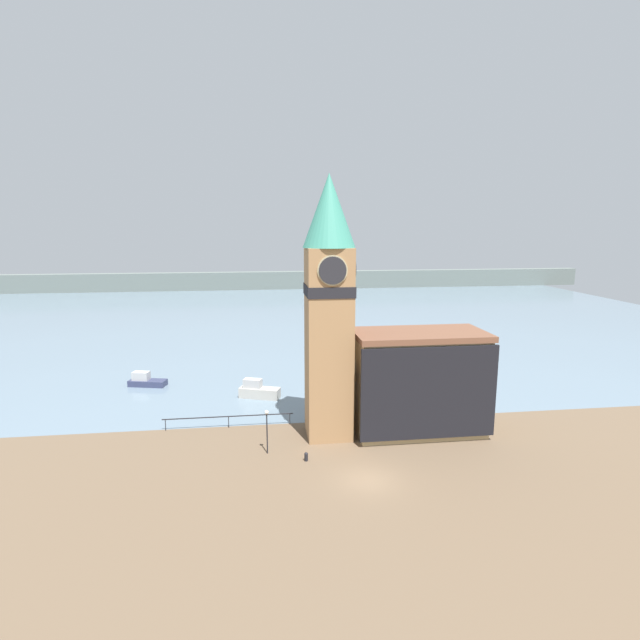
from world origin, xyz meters
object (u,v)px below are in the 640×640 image
(pier_building, at_px, (419,382))
(clock_tower, at_px, (329,302))
(boat_near, at_px, (258,391))
(lamp_post, at_px, (267,423))
(boat_far, at_px, (146,381))
(mooring_bollard_near, at_px, (306,456))

(pier_building, bearing_deg, clock_tower, 178.45)
(boat_near, distance_m, lamp_post, 13.49)
(lamp_post, bearing_deg, boat_far, 124.88)
(boat_far, bearing_deg, boat_near, -10.59)
(boat_far, bearing_deg, mooring_bollard_near, -38.49)
(boat_far, bearing_deg, clock_tower, -27.26)
(clock_tower, height_order, pier_building, clock_tower)
(clock_tower, distance_m, boat_near, 16.22)
(boat_near, bearing_deg, lamp_post, -67.57)
(clock_tower, distance_m, pier_building, 10.68)
(boat_far, height_order, lamp_post, lamp_post)
(pier_building, distance_m, mooring_bollard_near, 11.97)
(clock_tower, bearing_deg, lamp_post, -150.95)
(lamp_post, bearing_deg, pier_building, 11.77)
(boat_near, height_order, lamp_post, lamp_post)
(clock_tower, xyz_separation_m, pier_building, (7.89, -0.21, -7.19))
(pier_building, xyz_separation_m, boat_near, (-13.86, 10.59, -3.75))
(pier_building, relative_size, lamp_post, 3.16)
(pier_building, bearing_deg, lamp_post, -168.23)
(clock_tower, height_order, boat_far, clock_tower)
(lamp_post, bearing_deg, boat_near, 92.61)
(clock_tower, relative_size, boat_far, 5.03)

